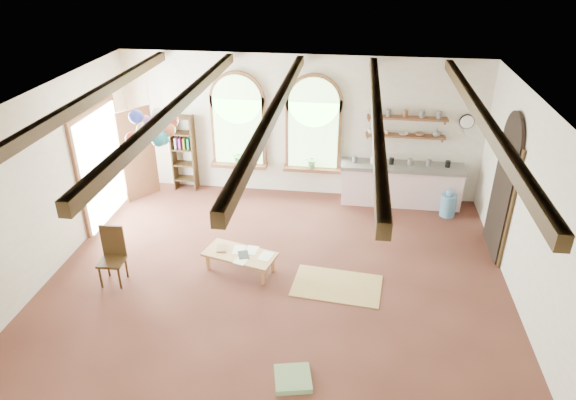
% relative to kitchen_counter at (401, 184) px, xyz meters
% --- Properties ---
extents(floor, '(8.00, 8.00, 0.00)m').
position_rel_kitchen_counter_xyz_m(floor, '(-2.30, -3.20, -0.48)').
color(floor, brown).
rests_on(floor, ground).
extents(ceiling_beams, '(6.20, 6.80, 0.18)m').
position_rel_kitchen_counter_xyz_m(ceiling_beams, '(-2.30, -3.20, 2.62)').
color(ceiling_beams, '#3E2C13').
rests_on(ceiling_beams, ceiling).
extents(window_left, '(1.30, 0.28, 2.20)m').
position_rel_kitchen_counter_xyz_m(window_left, '(-3.70, 0.23, 1.16)').
color(window_left, brown).
rests_on(window_left, floor).
extents(window_right, '(1.30, 0.28, 2.20)m').
position_rel_kitchen_counter_xyz_m(window_right, '(-2.00, 0.23, 1.16)').
color(window_right, brown).
rests_on(window_right, floor).
extents(left_doorway, '(0.10, 1.90, 2.50)m').
position_rel_kitchen_counter_xyz_m(left_doorway, '(-6.25, -1.40, 0.67)').
color(left_doorway, brown).
rests_on(left_doorway, floor).
extents(right_doorway, '(0.10, 1.30, 2.40)m').
position_rel_kitchen_counter_xyz_m(right_doorway, '(1.65, -1.70, 0.62)').
color(right_doorway, black).
rests_on(right_doorway, floor).
extents(kitchen_counter, '(2.68, 0.62, 0.94)m').
position_rel_kitchen_counter_xyz_m(kitchen_counter, '(0.00, 0.00, 0.00)').
color(kitchen_counter, silver).
rests_on(kitchen_counter, floor).
extents(wall_shelf_lower, '(1.70, 0.24, 0.04)m').
position_rel_kitchen_counter_xyz_m(wall_shelf_lower, '(0.00, 0.18, 1.07)').
color(wall_shelf_lower, brown).
rests_on(wall_shelf_lower, wall_back).
extents(wall_shelf_upper, '(1.70, 0.24, 0.04)m').
position_rel_kitchen_counter_xyz_m(wall_shelf_upper, '(0.00, 0.18, 1.47)').
color(wall_shelf_upper, brown).
rests_on(wall_shelf_upper, wall_back).
extents(wall_clock, '(0.32, 0.04, 0.32)m').
position_rel_kitchen_counter_xyz_m(wall_clock, '(1.25, 0.25, 1.42)').
color(wall_clock, black).
rests_on(wall_clock, wall_back).
extents(bookshelf, '(0.53, 0.32, 1.80)m').
position_rel_kitchen_counter_xyz_m(bookshelf, '(-5.00, 0.12, 0.42)').
color(bookshelf, '#3E2C13').
rests_on(bookshelf, floor).
extents(coffee_table, '(1.39, 0.91, 0.36)m').
position_rel_kitchen_counter_xyz_m(coffee_table, '(-3.00, -3.04, -0.15)').
color(coffee_table, tan).
rests_on(coffee_table, floor).
extents(side_chair, '(0.43, 0.43, 1.04)m').
position_rel_kitchen_counter_xyz_m(side_chair, '(-5.10, -3.66, -0.18)').
color(side_chair, '#3E2C13').
rests_on(side_chair, floor).
extents(floor_mat, '(1.60, 1.08, 0.02)m').
position_rel_kitchen_counter_xyz_m(floor_mat, '(-1.24, -3.29, -0.47)').
color(floor_mat, tan).
rests_on(floor_mat, floor).
extents(floor_cushion, '(0.58, 0.58, 0.08)m').
position_rel_kitchen_counter_xyz_m(floor_cushion, '(-1.73, -5.50, -0.43)').
color(floor_cushion, gray).
rests_on(floor_cushion, floor).
extents(water_jug_a, '(0.33, 0.33, 0.64)m').
position_rel_kitchen_counter_xyz_m(water_jug_a, '(0.80, 0.00, -0.20)').
color(water_jug_a, '#5088AD').
rests_on(water_jug_a, floor).
extents(water_jug_b, '(0.33, 0.33, 0.63)m').
position_rel_kitchen_counter_xyz_m(water_jug_b, '(1.00, -0.45, -0.20)').
color(water_jug_b, '#5088AD').
rests_on(water_jug_b, floor).
extents(balloon_cluster, '(0.87, 0.92, 1.16)m').
position_rel_kitchen_counter_xyz_m(balloon_cluster, '(-4.71, -2.19, 1.86)').
color(balloon_cluster, white).
rests_on(balloon_cluster, floor).
extents(table_book, '(0.23, 0.29, 0.02)m').
position_rel_kitchen_counter_xyz_m(table_book, '(-3.44, -2.97, -0.10)').
color(table_book, olive).
rests_on(table_book, coffee_table).
extents(tablet, '(0.26, 0.31, 0.01)m').
position_rel_kitchen_counter_xyz_m(tablet, '(-2.92, -3.09, -0.10)').
color(tablet, black).
rests_on(tablet, coffee_table).
extents(potted_plant_left, '(0.27, 0.23, 0.30)m').
position_rel_kitchen_counter_xyz_m(potted_plant_left, '(-3.70, 0.12, 0.37)').
color(potted_plant_left, '#598C4C').
rests_on(potted_plant_left, window_left).
extents(potted_plant_right, '(0.27, 0.23, 0.30)m').
position_rel_kitchen_counter_xyz_m(potted_plant_right, '(-2.00, 0.12, 0.37)').
color(potted_plant_right, '#598C4C').
rests_on(potted_plant_right, window_right).
extents(shelf_cup_a, '(0.12, 0.10, 0.10)m').
position_rel_kitchen_counter_xyz_m(shelf_cup_a, '(-0.75, 0.18, 1.14)').
color(shelf_cup_a, white).
rests_on(shelf_cup_a, wall_shelf_lower).
extents(shelf_cup_b, '(0.10, 0.10, 0.09)m').
position_rel_kitchen_counter_xyz_m(shelf_cup_b, '(-0.40, 0.18, 1.14)').
color(shelf_cup_b, beige).
rests_on(shelf_cup_b, wall_shelf_lower).
extents(shelf_bowl_a, '(0.22, 0.22, 0.05)m').
position_rel_kitchen_counter_xyz_m(shelf_bowl_a, '(-0.05, 0.18, 1.12)').
color(shelf_bowl_a, beige).
rests_on(shelf_bowl_a, wall_shelf_lower).
extents(shelf_bowl_b, '(0.20, 0.20, 0.06)m').
position_rel_kitchen_counter_xyz_m(shelf_bowl_b, '(0.30, 0.18, 1.12)').
color(shelf_bowl_b, '#8C664C').
rests_on(shelf_bowl_b, wall_shelf_lower).
extents(shelf_vase, '(0.18, 0.18, 0.19)m').
position_rel_kitchen_counter_xyz_m(shelf_vase, '(0.65, 0.18, 1.19)').
color(shelf_vase, slate).
rests_on(shelf_vase, wall_shelf_lower).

